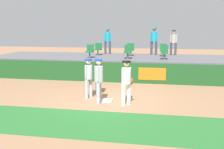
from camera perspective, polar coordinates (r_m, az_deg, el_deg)
name	(u,v)px	position (r m, az deg, el deg)	size (l,w,h in m)	color
ground_plane	(107,101)	(12.32, -1.06, -5.26)	(60.00, 60.00, 0.00)	#936B4C
grass_foreground_strip	(88,123)	(9.56, -4.85, -9.72)	(18.00, 2.80, 0.01)	#26662B
first_base	(108,100)	(12.19, -0.90, -5.23)	(0.40, 0.40, 0.08)	white
player_fielder_home	(127,80)	(11.42, 2.93, -1.03)	(0.55, 0.48, 1.83)	white
player_runner_visitor	(89,76)	(12.59, -4.74, -0.21)	(0.43, 0.47, 1.76)	#9EA3AD
player_coach_visitor	(99,78)	(11.69, -2.70, -0.65)	(0.38, 0.52, 1.86)	#9EA3AD
player_umpire	(98,74)	(13.08, -2.82, 0.07)	(0.35, 0.48, 1.72)	#4C4C51
field_wall	(122,73)	(16.19, 2.03, 0.38)	(18.00, 0.26, 1.13)	#19471E
bleacher_platform	(128,66)	(18.70, 3.24, 1.74)	(18.00, 4.80, 1.21)	#59595E
seat_back_right	(163,49)	(19.08, 10.28, 5.01)	(0.45, 0.44, 0.84)	#4C4C51
seat_back_left	(98,48)	(19.65, -2.80, 5.28)	(0.46, 0.44, 0.84)	#4C4C51
seat_back_center	(130,49)	(19.24, 3.70, 5.18)	(0.47, 0.44, 0.84)	#4C4C51
seat_front_right	(164,52)	(17.29, 10.48, 4.53)	(0.44, 0.44, 0.84)	#4C4C51
seat_front_left	(90,50)	(17.94, -4.48, 4.84)	(0.45, 0.44, 0.84)	#4C4C51
seat_front_center	(128,51)	(17.45, 3.21, 4.73)	(0.46, 0.44, 0.84)	#4C4C51
spectator_hooded	(174,41)	(20.12, 12.27, 6.65)	(0.48, 0.33, 1.71)	#33384C
spectator_capped	(108,39)	(20.60, -0.89, 7.12)	(0.51, 0.35, 1.83)	#33384C
spectator_casual	(154,39)	(20.03, 8.43, 7.05)	(0.51, 0.46, 1.89)	#33384C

